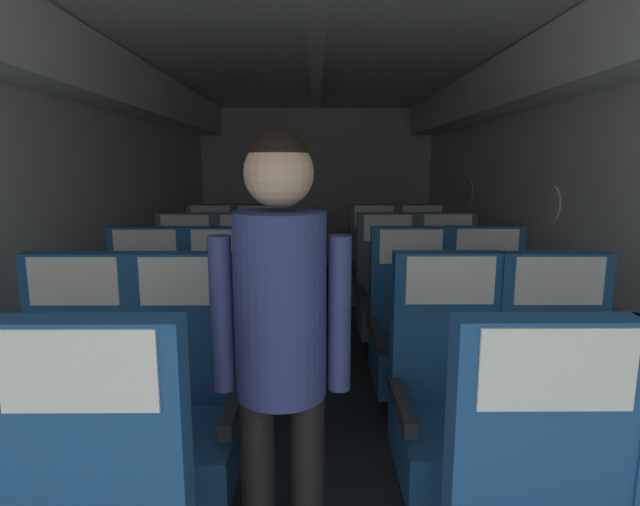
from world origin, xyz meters
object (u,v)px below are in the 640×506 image
at_px(seat_d_right_aisle, 448,296).
at_px(seat_e_left_window, 211,272).
at_px(seat_c_right_window, 411,337).
at_px(seat_d_right_window, 388,297).
at_px(seat_e_right_aisle, 422,272).
at_px(seat_d_left_window, 185,297).
at_px(seat_e_right_window, 374,272).
at_px(seat_c_right_aisle, 488,336).
at_px(seat_b_left_aisle, 184,411).
at_px(seat_d_left_aisle, 244,297).
at_px(seat_b_right_window, 451,409).
at_px(seat_c_left_aisle, 223,338).
at_px(flight_attendant, 281,327).
at_px(seat_e_left_aisle, 258,273).
at_px(seat_b_right_aisle, 560,410).
at_px(seat_b_left_window, 73,411).
at_px(seat_c_left_window, 145,337).

height_order(seat_d_right_aisle, seat_e_left_window, same).
relative_size(seat_c_right_window, seat_d_right_window, 1.00).
bearing_deg(seat_e_right_aisle, seat_d_left_window, -156.03).
bearing_deg(seat_e_right_window, seat_c_right_aisle, -75.29).
xyz_separation_m(seat_b_left_aisle, seat_d_left_aisle, (-0.01, 1.78, 0.00)).
height_order(seat_b_right_window, seat_c_left_aisle, same).
distance_m(seat_d_right_window, seat_e_right_window, 0.89).
height_order(seat_c_right_window, seat_d_left_aisle, same).
bearing_deg(seat_d_right_aisle, seat_c_right_aisle, -90.08).
xyz_separation_m(seat_c_left_aisle, seat_c_right_aisle, (1.55, 0.02, 0.00)).
bearing_deg(seat_d_left_window, seat_d_right_aisle, 0.18).
bearing_deg(seat_d_right_window, flight_attendant, -106.64).
bearing_deg(seat_e_left_window, seat_e_right_window, -0.48).
bearing_deg(seat_c_right_window, seat_d_left_aisle, 140.53).
xyz_separation_m(seat_c_right_window, seat_e_left_aisle, (-1.10, 1.78, 0.00)).
bearing_deg(flight_attendant, seat_d_right_aisle, 56.45).
relative_size(seat_b_right_aisle, seat_e_right_aisle, 1.00).
xyz_separation_m(seat_c_right_window, seat_d_left_aisle, (-1.10, 0.91, 0.00)).
distance_m(seat_d_left_window, seat_e_left_aisle, 0.99).
height_order(seat_b_right_window, seat_e_left_aisle, same).
height_order(seat_b_left_aisle, seat_d_right_window, same).
xyz_separation_m(seat_b_left_window, flight_attendant, (0.88, -0.42, 0.49)).
bearing_deg(seat_c_right_window, seat_c_left_aisle, 179.92).
relative_size(seat_d_right_aisle, seat_e_left_window, 1.00).
bearing_deg(seat_c_right_aisle, seat_e_left_window, 138.30).
bearing_deg(seat_b_left_aisle, seat_d_right_aisle, 49.18).
distance_m(seat_c_left_aisle, seat_d_right_window, 1.41).
distance_m(seat_e_left_aisle, seat_e_right_window, 1.09).
relative_size(seat_b_left_window, seat_d_left_window, 1.00).
bearing_deg(seat_d_left_aisle, seat_e_left_aisle, 89.92).
bearing_deg(flight_attendant, seat_b_right_aisle, 13.67).
bearing_deg(seat_b_right_aisle, flight_attendant, -159.66).
distance_m(seat_d_right_window, flight_attendant, 2.33).
distance_m(seat_d_left_aisle, seat_e_left_window, 1.00).
relative_size(seat_d_right_window, seat_e_left_window, 1.00).
bearing_deg(seat_e_right_window, seat_b_right_aisle, -80.40).
relative_size(seat_b_left_aisle, seat_d_right_aisle, 1.00).
relative_size(seat_b_right_aisle, seat_c_left_window, 1.00).
distance_m(seat_c_left_window, seat_e_right_aisle, 2.67).
height_order(seat_c_left_window, seat_d_left_window, same).
bearing_deg(seat_e_right_aisle, seat_e_right_window, -179.44).
distance_m(seat_c_left_aisle, seat_d_right_aisle, 1.80).
relative_size(seat_b_right_window, seat_d_right_aisle, 1.00).
height_order(seat_b_right_aisle, seat_c_left_window, same).
bearing_deg(seat_b_right_window, seat_e_left_aisle, 112.51).
distance_m(seat_b_left_window, seat_c_left_aisle, 0.98).
bearing_deg(seat_d_left_window, seat_e_right_window, 29.83).
height_order(seat_b_left_aisle, seat_c_left_window, same).
xyz_separation_m(seat_b_right_window, seat_e_right_aisle, (0.45, 2.66, 0.00)).
relative_size(seat_c_left_window, seat_d_left_window, 1.00).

